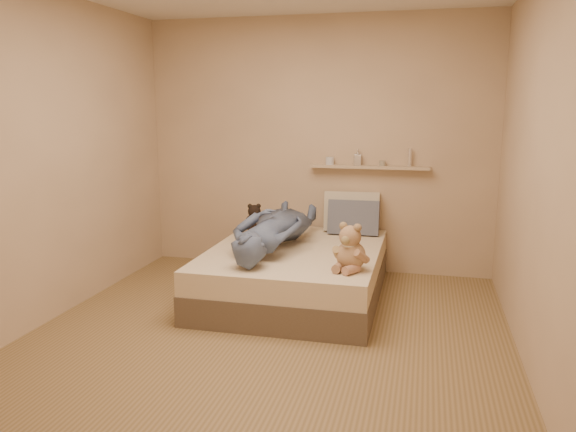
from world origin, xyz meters
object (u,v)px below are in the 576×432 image
(person, at_px, (273,228))
(teddy_bear, at_px, (350,251))
(game_console, at_px, (254,245))
(pillow_grey, at_px, (354,217))
(bed, at_px, (295,272))
(wall_shelf, at_px, (369,167))
(dark_plush, at_px, (254,220))
(pillow_cream, at_px, (352,212))

(person, bearing_deg, teddy_bear, 148.95)
(game_console, bearing_deg, pillow_grey, 61.25)
(game_console, relative_size, person, 0.10)
(bed, height_order, pillow_grey, pillow_grey)
(wall_shelf, bearing_deg, dark_plush, -160.39)
(bed, relative_size, pillow_grey, 3.80)
(pillow_cream, bearing_deg, dark_plush, -161.67)
(pillow_cream, bearing_deg, pillow_grey, -74.66)
(bed, bearing_deg, wall_shelf, 58.82)
(dark_plush, xyz_separation_m, wall_shelf, (1.09, 0.39, 0.52))
(bed, distance_m, dark_plush, 0.83)
(game_console, bearing_deg, bed, 66.06)
(dark_plush, height_order, person, person)
(game_console, distance_m, wall_shelf, 1.70)
(pillow_grey, bearing_deg, wall_shelf, 61.82)
(dark_plush, xyz_separation_m, person, (0.35, -0.57, 0.06))
(person, relative_size, wall_shelf, 1.31)
(pillow_grey, height_order, wall_shelf, wall_shelf)
(bed, xyz_separation_m, pillow_cream, (0.39, 0.83, 0.43))
(teddy_bear, distance_m, pillow_grey, 1.26)
(teddy_bear, xyz_separation_m, pillow_cream, (-0.17, 1.39, 0.04))
(dark_plush, bearing_deg, wall_shelf, 19.61)
(bed, height_order, dark_plush, dark_plush)
(pillow_cream, bearing_deg, game_console, -114.85)
(dark_plush, bearing_deg, pillow_grey, 9.92)
(pillow_cream, bearing_deg, person, -123.62)
(dark_plush, relative_size, person, 0.19)
(game_console, height_order, teddy_bear, teddy_bear)
(wall_shelf, bearing_deg, pillow_cream, -153.11)
(game_console, distance_m, dark_plush, 1.08)
(pillow_cream, xyz_separation_m, pillow_grey, (0.04, -0.14, -0.03))
(pillow_grey, distance_m, wall_shelf, 0.54)
(dark_plush, bearing_deg, teddy_bear, -44.22)
(person, xyz_separation_m, wall_shelf, (0.74, 0.96, 0.46))
(game_console, relative_size, pillow_grey, 0.33)
(pillow_cream, distance_m, wall_shelf, 0.48)
(bed, relative_size, wall_shelf, 1.58)
(teddy_bear, bearing_deg, pillow_cream, 96.98)
(pillow_grey, bearing_deg, game_console, -118.75)
(dark_plush, bearing_deg, bed, -43.64)
(dark_plush, bearing_deg, game_console, -73.09)
(bed, height_order, person, person)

